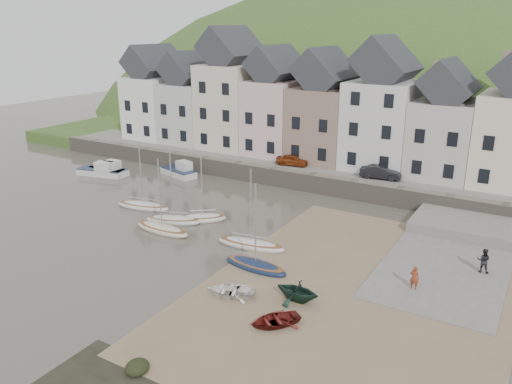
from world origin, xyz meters
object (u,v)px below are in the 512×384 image
Objects in this scene: car_right at (381,172)px; sailboat_0 at (143,206)px; person_dark at (484,260)px; rowboat_red at (275,320)px; rowboat_white at (231,291)px; rowboat_green at (297,290)px; person_red at (414,278)px; car_left at (292,160)px.

sailboat_0 is at bearing 123.32° from car_right.
person_dark is 17.18m from car_right.
sailboat_0 is 2.20× the size of rowboat_red.
sailboat_0 is at bearing -0.47° from person_dark.
sailboat_0 is at bearing -141.10° from rowboat_white.
sailboat_0 reaches higher than rowboat_green.
sailboat_0 is 3.73× the size of person_dark.
car_right is (-7.82, 17.62, 1.36)m from person_red.
rowboat_red is at bearing 177.20° from car_right.
rowboat_green is at bearing 90.55° from rowboat_white.
person_dark is (28.35, 2.03, 0.71)m from sailboat_0.
rowboat_red is 1.87× the size of person_red.
person_dark is 24.57m from car_left.
car_right is (-2.25, 25.51, 1.90)m from rowboat_red.
rowboat_red is 0.72× the size of car_right.
rowboat_white is at bearing 33.48° from person_red.
car_right is (1.60, 24.05, 1.88)m from rowboat_white.
sailboat_0 reaches higher than car_right.
car_left is at bearing 177.56° from rowboat_white.
car_left is (-20.83, 12.97, 1.22)m from person_dark.
person_red is 0.91× the size of person_dark.
car_right reaches higher than rowboat_white.
car_left is at bearing -152.53° from rowboat_green.
rowboat_green is 0.68× the size of car_right.
car_right reaches higher than person_red.
rowboat_green is 2.97m from rowboat_red.
car_right is (17.16, 15.00, 1.99)m from sailboat_0.
rowboat_green is at bearing 40.33° from person_red.
rowboat_red is 1.70× the size of person_dark.
person_red is 5.74m from person_dark.
rowboat_red is at bearing 48.26° from rowboat_white.
car_left is (-11.90, 25.51, 1.83)m from rowboat_red.
sailboat_0 is at bearing -6.79° from person_red.
car_right is at bearing -53.79° from person_dark.
rowboat_red is at bearing -163.41° from car_left.
rowboat_white reaches higher than rowboat_red.
rowboat_red is 28.21m from car_left.
rowboat_green is 1.59× the size of person_dark.
person_red is at bearing 92.83° from rowboat_red.
car_left is at bearing 63.40° from sailboat_0.
rowboat_white is 1.05× the size of rowboat_red.
sailboat_0 is 22.88m from car_right.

